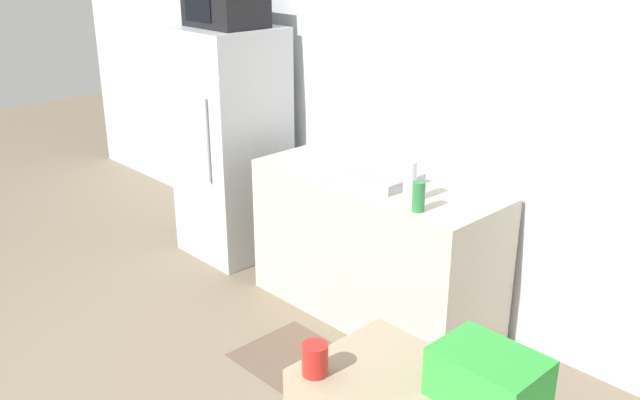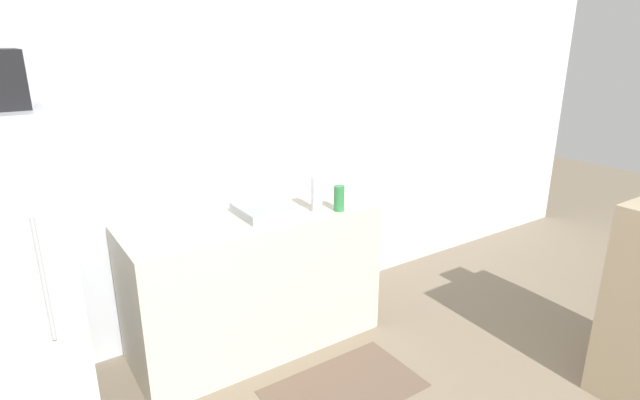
{
  "view_description": "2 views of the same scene",
  "coord_description": "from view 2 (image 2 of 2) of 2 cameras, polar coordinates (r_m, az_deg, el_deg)",
  "views": [
    {
      "loc": [
        2.78,
        -0.51,
        2.32
      ],
      "look_at": [
        0.25,
        1.9,
        0.97
      ],
      "focal_mm": 40.0,
      "sensor_mm": 36.0,
      "label": 1
    },
    {
      "loc": [
        -1.18,
        -0.15,
        1.96
      ],
      "look_at": [
        0.3,
        2.03,
        1.1
      ],
      "focal_mm": 28.0,
      "sensor_mm": 36.0,
      "label": 2
    }
  ],
  "objects": [
    {
      "name": "wall_back",
      "position": [
        3.33,
        -12.75,
        6.14
      ],
      "size": [
        8.0,
        0.06,
        2.6
      ],
      "primitive_type": "cube",
      "color": "silver",
      "rests_on": "ground_plane"
    },
    {
      "name": "counter",
      "position": [
        3.32,
        -7.51,
        -9.15
      ],
      "size": [
        1.59,
        0.64,
        0.91
      ],
      "primitive_type": "cube",
      "color": "beige",
      "rests_on": "ground_plane"
    },
    {
      "name": "sink_basin",
      "position": [
        3.14,
        -6.18,
        -1.08
      ],
      "size": [
        0.35,
        0.33,
        0.06
      ],
      "primitive_type": "cube",
      "color": "#9EA3A8",
      "rests_on": "counter"
    },
    {
      "name": "bottle_tall",
      "position": [
        3.15,
        -0.37,
        0.74
      ],
      "size": [
        0.07,
        0.07,
        0.23
      ],
      "primitive_type": "cylinder",
      "color": "silver",
      "rests_on": "counter"
    },
    {
      "name": "bottle_short",
      "position": [
        3.17,
        2.19,
        0.19
      ],
      "size": [
        0.07,
        0.07,
        0.16
      ],
      "primitive_type": "cylinder",
      "color": "#2D7F42",
      "rests_on": "counter"
    },
    {
      "name": "kitchen_rug",
      "position": [
        3.13,
        2.74,
        -20.68
      ],
      "size": [
        0.9,
        0.54,
        0.01
      ],
      "primitive_type": "cube",
      "color": "brown",
      "rests_on": "ground_plane"
    }
  ]
}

